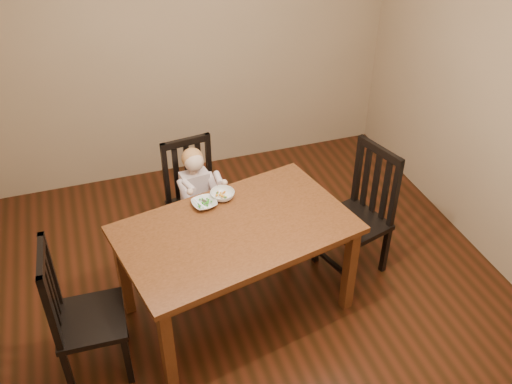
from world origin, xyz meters
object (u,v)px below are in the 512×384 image
object	(u,v)px
chair_right	(359,214)
bowl_veg	(222,195)
bowl_peas	(204,204)
chair_child	(195,200)
dining_table	(236,237)
chair_left	(81,315)
toddler	(196,191)

from	to	relation	value
chair_right	bowl_veg	world-z (taller)	chair_right
chair_right	bowl_veg	size ratio (longest dim) A/B	6.05
bowl_peas	chair_child	bearing A→B (deg)	86.50
chair_right	dining_table	bearing A→B (deg)	83.15
chair_right	bowl_peas	size ratio (longest dim) A/B	6.17
chair_right	chair_left	bearing A→B (deg)	83.57
bowl_veg	chair_child	bearing A→B (deg)	104.53
chair_child	chair_left	bearing A→B (deg)	38.54
chair_child	toddler	bearing A→B (deg)	90.00
toddler	bowl_veg	world-z (taller)	toddler
chair_left	bowl_veg	xyz separation A→B (m)	(1.11, 0.55, 0.32)
chair_right	toddler	distance (m)	1.32
chair_left	bowl_peas	bearing A→B (deg)	119.82
chair_child	toddler	size ratio (longest dim) A/B	1.98
dining_table	toddler	bearing A→B (deg)	97.94
chair_child	bowl_veg	world-z (taller)	chair_child
chair_left	bowl_peas	world-z (taller)	chair_left
toddler	bowl_veg	distance (m)	0.48
toddler	bowl_veg	size ratio (longest dim) A/B	2.82
chair_child	chair_right	bearing A→B (deg)	144.51
dining_table	toddler	distance (m)	0.78
chair_right	toddler	world-z (taller)	chair_right
toddler	dining_table	bearing A→B (deg)	90.92
toddler	bowl_peas	world-z (taller)	toddler
toddler	chair_left	bearing A→B (deg)	36.91
bowl_veg	toddler	bearing A→B (deg)	105.42
chair_left	chair_right	size ratio (longest dim) A/B	0.98
dining_table	chair_child	distance (m)	0.85
chair_left	bowl_veg	bearing A→B (deg)	118.82
dining_table	chair_left	distance (m)	1.14
dining_table	chair_right	distance (m)	1.10
chair_right	bowl_veg	distance (m)	1.12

